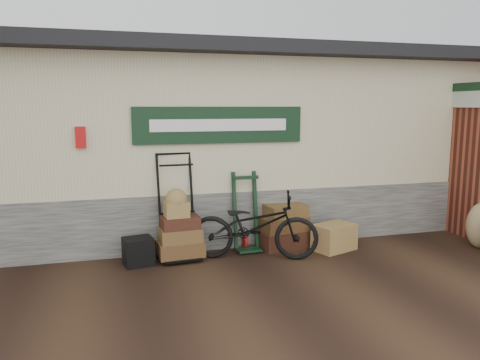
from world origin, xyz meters
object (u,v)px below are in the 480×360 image
object	(u,v)px
porter_trolley	(177,205)
suitcase_stack	(283,226)
green_barrow	(246,212)
wicker_hamper	(334,237)
black_trunk	(138,251)
bicycle	(254,222)

from	to	relation	value
porter_trolley	suitcase_stack	world-z (taller)	porter_trolley
suitcase_stack	porter_trolley	bearing A→B (deg)	-178.48
porter_trolley	green_barrow	bearing A→B (deg)	-1.09
wicker_hamper	suitcase_stack	bearing A→B (deg)	153.05
suitcase_stack	black_trunk	bearing A→B (deg)	-173.77
wicker_hamper	black_trunk	world-z (taller)	wicker_hamper
wicker_hamper	black_trunk	bearing A→B (deg)	177.85
porter_trolley	green_barrow	size ratio (longest dim) A/B	1.29
black_trunk	bicycle	bearing A→B (deg)	-6.04
suitcase_stack	wicker_hamper	size ratio (longest dim) A/B	1.25
porter_trolley	black_trunk	world-z (taller)	porter_trolley
porter_trolley	wicker_hamper	distance (m)	2.49
wicker_hamper	bicycle	world-z (taller)	bicycle
green_barrow	wicker_hamper	distance (m)	1.44
suitcase_stack	bicycle	xyz separation A→B (m)	(-0.63, -0.43, 0.20)
porter_trolley	suitcase_stack	xyz separation A→B (m)	(1.69, 0.04, -0.44)
wicker_hamper	bicycle	size ratio (longest dim) A/B	0.33
wicker_hamper	bicycle	xyz separation A→B (m)	(-1.34, -0.06, 0.34)
porter_trolley	suitcase_stack	distance (m)	1.75
suitcase_stack	black_trunk	world-z (taller)	suitcase_stack
porter_trolley	green_barrow	world-z (taller)	porter_trolley
wicker_hamper	porter_trolley	bearing A→B (deg)	172.49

